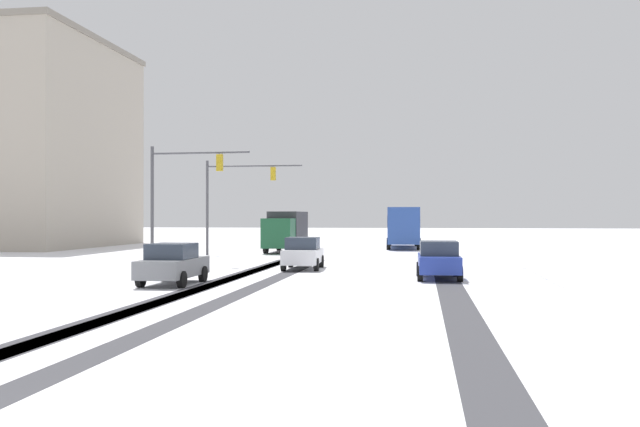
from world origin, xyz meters
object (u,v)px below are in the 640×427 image
Objects in this scene: car_blue_second at (439,260)px; car_white_lead at (303,253)px; car_grey_third at (173,264)px; traffic_signal_far_left at (234,190)px; box_truck_delivery at (286,230)px; bus_oncoming at (403,224)px; traffic_signal_near_left at (178,184)px.

car_white_lead is at bearing 145.73° from car_blue_second.
car_grey_third is (-10.39, -3.98, 0.00)m from car_blue_second.
box_truck_delivery is at bearing 61.09° from traffic_signal_far_left.
car_white_lead is (6.79, -11.72, -3.65)m from traffic_signal_far_left.
bus_oncoming reaches higher than car_grey_third.
traffic_signal_near_left is 15.46m from box_truck_delivery.
car_grey_third is at bearing -159.02° from car_blue_second.
car_white_lead and car_blue_second have the same top height.
box_truck_delivery is at bearing 116.95° from car_blue_second.
traffic_signal_near_left is 1.56× the size of car_white_lead.
bus_oncoming is (4.40, 24.87, 1.18)m from car_white_lead.
bus_oncoming is at bearing 49.61° from traffic_signal_far_left.
bus_oncoming is at bearing 76.30° from car_grey_third.
traffic_signal_near_left is 1.57× the size of car_blue_second.
car_blue_second is 29.51m from bus_oncoming.
traffic_signal_far_left is at bearing 98.56° from car_grey_third.
traffic_signal_far_left is 21.40m from car_blue_second.
car_white_lead and car_grey_third have the same top height.
traffic_signal_far_left reaches higher than car_blue_second.
traffic_signal_near_left is at bearing 166.68° from car_white_lead.
traffic_signal_near_left is 0.88× the size of box_truck_delivery.
box_truck_delivery reaches higher than car_grey_third.
car_grey_third is at bearing -103.70° from bus_oncoming.
car_blue_second is at bearing 20.98° from car_grey_third.
traffic_signal_far_left is 17.44m from bus_oncoming.
car_blue_second is at bearing -63.05° from box_truck_delivery.
car_blue_second is 0.56× the size of box_truck_delivery.
traffic_signal_near_left is 11.34m from car_grey_third.
traffic_signal_near_left reaches higher than bus_oncoming.
bus_oncoming is (-2.25, 29.40, 1.18)m from car_blue_second.
car_blue_second and car_grey_third have the same top height.
car_grey_third is 25.12m from box_truck_delivery.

